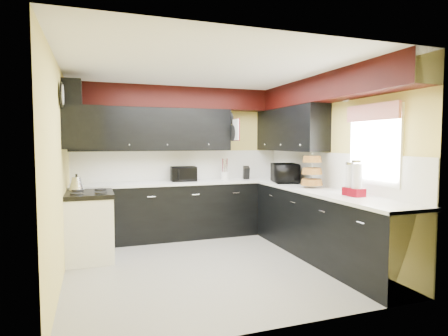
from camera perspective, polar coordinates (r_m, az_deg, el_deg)
name	(u,v)px	position (r m, az deg, el deg)	size (l,w,h in m)	color
ground	(212,264)	(5.05, -1.85, -14.42)	(3.60, 3.60, 0.00)	gray
wall_back	(181,162)	(6.54, -6.59, 0.94)	(3.60, 0.06, 2.50)	#E0C666
wall_right	(331,166)	(5.61, 15.95, 0.31)	(0.06, 3.60, 2.50)	#E0C666
wall_left	(59,173)	(4.60, -23.80, -0.65)	(0.06, 3.60, 2.50)	#E0C666
ceiling	(211,70)	(4.88, -1.92, 14.68)	(3.60, 3.60, 0.06)	white
cab_back	(185,210)	(6.34, -5.94, -6.43)	(3.60, 0.60, 0.90)	black
cab_right	(324,226)	(5.31, 14.99, -8.61)	(0.60, 3.00, 0.90)	black
counter_back	(185,182)	(6.28, -5.97, -2.20)	(3.62, 0.64, 0.04)	white
counter_right	(325,192)	(5.23, 15.08, -3.57)	(0.64, 3.02, 0.04)	white
splash_back	(181,165)	(6.54, -6.57, 0.41)	(3.60, 0.02, 0.50)	white
splash_right	(330,170)	(5.61, 15.85, -0.30)	(0.02, 3.60, 0.50)	white
upper_back	(153,129)	(6.27, -10.76, 5.80)	(2.60, 0.35, 0.70)	black
upper_right	(290,129)	(6.27, 9.96, 5.81)	(0.35, 1.80, 0.70)	black
soffit_back	(183,98)	(6.40, -6.31, 10.52)	(3.60, 0.36, 0.35)	black
soffit_right	(329,88)	(5.40, 15.70, 11.62)	(0.36, 3.24, 0.35)	black
stove	(90,228)	(5.45, -19.75, -8.59)	(0.60, 0.75, 0.86)	white
cooktop	(89,194)	(5.37, -19.87, -3.79)	(0.62, 0.77, 0.06)	black
hood	(83,128)	(5.33, -20.63, 5.73)	(0.50, 0.78, 0.55)	black
hood_duct	(72,96)	(5.36, -22.16, 10.17)	(0.24, 0.40, 0.40)	black
window	(375,146)	(4.88, 21.97, 3.17)	(0.03, 0.86, 0.96)	white
valance	(372,112)	(4.86, 21.60, 7.90)	(0.04, 0.88, 0.20)	red
pan_top	(230,119)	(6.54, 0.93, 7.54)	(0.03, 0.22, 0.40)	black
pan_mid	(233,133)	(6.40, 1.33, 5.38)	(0.03, 0.28, 0.46)	black
pan_low	(228,135)	(6.65, 0.54, 5.07)	(0.03, 0.24, 0.42)	black
cut_board	(236,130)	(6.30, 1.81, 5.86)	(0.03, 0.26, 0.35)	white
baskets	(312,171)	(5.50, 13.25, -0.44)	(0.27, 0.27, 0.50)	brown
clock	(62,95)	(4.87, -23.51, 10.21)	(0.03, 0.30, 0.30)	black
deco_plate	(346,93)	(5.34, 18.09, 10.84)	(0.03, 0.24, 0.24)	white
toaster_oven	(184,174)	(6.30, -6.15, -0.90)	(0.42, 0.35, 0.24)	black
microwave	(285,173)	(6.11, 9.31, -0.77)	(0.55, 0.37, 0.31)	black
utensil_crock	(225,176)	(6.49, 0.13, -1.19)	(0.13, 0.13, 0.14)	white
knife_block	(246,173)	(6.59, 3.40, -0.76)	(0.10, 0.14, 0.22)	black
kettle	(77,184)	(5.65, -21.54, -2.22)	(0.20, 0.20, 0.18)	silver
dispenser_a	(357,179)	(4.75, 19.61, -1.61)	(0.16, 0.16, 0.42)	#69070F
dispenser_b	(350,180)	(4.85, 18.68, -1.74)	(0.14, 0.14, 0.38)	maroon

